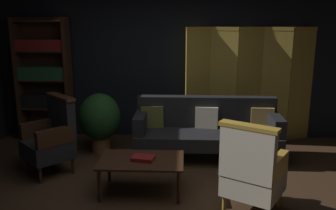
# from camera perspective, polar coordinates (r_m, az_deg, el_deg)

# --- Properties ---
(ground_plane) EXTENTS (10.00, 10.00, 0.00)m
(ground_plane) POSITION_cam_1_polar(r_m,az_deg,el_deg) (4.36, -0.51, -14.78)
(ground_plane) COLOR #3D2819
(back_wall) EXTENTS (7.20, 0.10, 2.80)m
(back_wall) POSITION_cam_1_polar(r_m,az_deg,el_deg) (6.32, 0.71, 7.54)
(back_wall) COLOR black
(back_wall) RESTS_ON ground_plane
(folding_screen) EXTENTS (2.15, 0.30, 1.90)m
(folding_screen) POSITION_cam_1_polar(r_m,az_deg,el_deg) (6.31, 12.47, 3.40)
(folding_screen) COLOR #B29338
(folding_screen) RESTS_ON ground_plane
(bookshelf) EXTENTS (0.90, 0.32, 2.05)m
(bookshelf) POSITION_cam_1_polar(r_m,az_deg,el_deg) (6.55, -18.58, 4.03)
(bookshelf) COLOR #382114
(bookshelf) RESTS_ON ground_plane
(velvet_couch) EXTENTS (2.12, 0.78, 0.88)m
(velvet_couch) POSITION_cam_1_polar(r_m,az_deg,el_deg) (5.54, 6.02, -3.45)
(velvet_couch) COLOR #382114
(velvet_couch) RESTS_ON ground_plane
(coffee_table) EXTENTS (1.00, 0.64, 0.42)m
(coffee_table) POSITION_cam_1_polar(r_m,az_deg,el_deg) (4.44, -4.14, -8.93)
(coffee_table) COLOR #382114
(coffee_table) RESTS_ON ground_plane
(armchair_gilt_accent) EXTENTS (0.79, 0.79, 1.04)m
(armchair_gilt_accent) POSITION_cam_1_polar(r_m,az_deg,el_deg) (4.02, 12.88, -9.96)
(armchair_gilt_accent) COLOR #B78E33
(armchair_gilt_accent) RESTS_ON ground_plane
(armchair_wing_left) EXTENTS (0.82, 0.82, 1.04)m
(armchair_wing_left) POSITION_cam_1_polar(r_m,az_deg,el_deg) (5.20, -17.58, -4.78)
(armchair_wing_left) COLOR #382114
(armchair_wing_left) RESTS_ON ground_plane
(potted_plant) EXTENTS (0.64, 0.64, 0.93)m
(potted_plant) POSITION_cam_1_polar(r_m,az_deg,el_deg) (5.75, -10.51, -2.10)
(potted_plant) COLOR brown
(potted_plant) RESTS_ON ground_plane
(book_red_leather) EXTENTS (0.29, 0.23, 0.04)m
(book_red_leather) POSITION_cam_1_polar(r_m,az_deg,el_deg) (4.40, -3.87, -8.20)
(book_red_leather) COLOR maroon
(book_red_leather) RESTS_ON coffee_table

